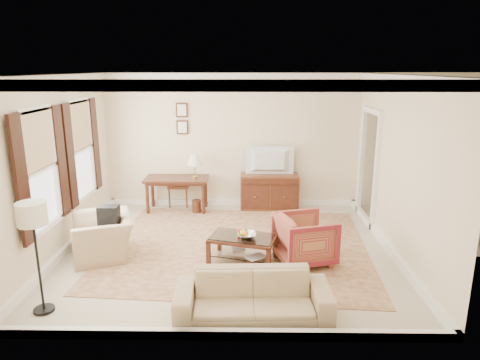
{
  "coord_description": "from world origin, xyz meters",
  "views": [
    {
      "loc": [
        0.3,
        -6.71,
        3.0
      ],
      "look_at": [
        0.2,
        0.3,
        1.15
      ],
      "focal_mm": 32.0,
      "sensor_mm": 36.0,
      "label": 1
    }
  ],
  "objects_px": {
    "tv": "(270,152)",
    "sofa": "(253,289)",
    "club_armchair": "(102,230)",
    "striped_armchair": "(305,237)",
    "writing_desk": "(177,183)",
    "coffee_table": "(243,242)",
    "sideboard": "(269,191)"
  },
  "relations": [
    {
      "from": "tv",
      "to": "sofa",
      "type": "bearing_deg",
      "value": 84.36
    },
    {
      "from": "tv",
      "to": "club_armchair",
      "type": "relative_size",
      "value": 0.95
    },
    {
      "from": "tv",
      "to": "striped_armchair",
      "type": "distance_m",
      "value": 2.81
    },
    {
      "from": "writing_desk",
      "to": "sofa",
      "type": "bearing_deg",
      "value": -68.91
    },
    {
      "from": "striped_armchair",
      "to": "coffee_table",
      "type": "bearing_deg",
      "value": 74.06
    },
    {
      "from": "writing_desk",
      "to": "tv",
      "type": "xyz_separation_m",
      "value": [
        1.99,
        0.14,
        0.64
      ]
    },
    {
      "from": "coffee_table",
      "to": "sideboard",
      "type": "bearing_deg",
      "value": 78.21
    },
    {
      "from": "striped_armchair",
      "to": "sofa",
      "type": "relative_size",
      "value": 0.45
    },
    {
      "from": "writing_desk",
      "to": "striped_armchair",
      "type": "bearing_deg",
      "value": -46.16
    },
    {
      "from": "sideboard",
      "to": "sofa",
      "type": "distance_m",
      "value": 4.25
    },
    {
      "from": "coffee_table",
      "to": "sofa",
      "type": "bearing_deg",
      "value": -84.87
    },
    {
      "from": "tv",
      "to": "coffee_table",
      "type": "bearing_deg",
      "value": 78.13
    },
    {
      "from": "writing_desk",
      "to": "sideboard",
      "type": "xyz_separation_m",
      "value": [
        1.99,
        0.16,
        -0.24
      ]
    },
    {
      "from": "club_armchair",
      "to": "sofa",
      "type": "distance_m",
      "value": 2.99
    },
    {
      "from": "striped_armchair",
      "to": "sofa",
      "type": "distance_m",
      "value": 1.77
    },
    {
      "from": "sofa",
      "to": "club_armchair",
      "type": "bearing_deg",
      "value": 141.76
    },
    {
      "from": "sofa",
      "to": "striped_armchair",
      "type": "bearing_deg",
      "value": 59.41
    },
    {
      "from": "writing_desk",
      "to": "sideboard",
      "type": "height_order",
      "value": "sideboard"
    },
    {
      "from": "writing_desk",
      "to": "sofa",
      "type": "height_order",
      "value": "sofa"
    },
    {
      "from": "tv",
      "to": "sofa",
      "type": "height_order",
      "value": "tv"
    },
    {
      "from": "writing_desk",
      "to": "coffee_table",
      "type": "bearing_deg",
      "value": -60.3
    },
    {
      "from": "club_armchair",
      "to": "writing_desk",
      "type": "bearing_deg",
      "value": 139.45
    },
    {
      "from": "sideboard",
      "to": "striped_armchair",
      "type": "bearing_deg",
      "value": -81.01
    },
    {
      "from": "tv",
      "to": "club_armchair",
      "type": "distance_m",
      "value": 3.84
    },
    {
      "from": "sideboard",
      "to": "tv",
      "type": "height_order",
      "value": "tv"
    },
    {
      "from": "sideboard",
      "to": "coffee_table",
      "type": "relative_size",
      "value": 1.1
    },
    {
      "from": "tv",
      "to": "striped_armchair",
      "type": "xyz_separation_m",
      "value": [
        0.42,
        -2.65,
        -0.83
      ]
    },
    {
      "from": "writing_desk",
      "to": "coffee_table",
      "type": "distance_m",
      "value": 2.9
    },
    {
      "from": "striped_armchair",
      "to": "club_armchair",
      "type": "bearing_deg",
      "value": 70.98
    },
    {
      "from": "striped_armchair",
      "to": "writing_desk",
      "type": "bearing_deg",
      "value": 28.1
    },
    {
      "from": "writing_desk",
      "to": "tv",
      "type": "distance_m",
      "value": 2.09
    },
    {
      "from": "sofa",
      "to": "tv",
      "type": "bearing_deg",
      "value": 82.0
    }
  ]
}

